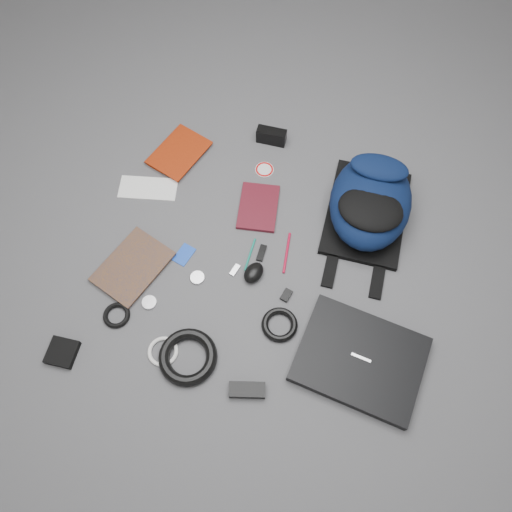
% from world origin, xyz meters
% --- Properties ---
extents(ground, '(4.00, 4.00, 0.00)m').
position_xyz_m(ground, '(0.00, 0.00, 0.00)').
color(ground, '#4F4F51').
rests_on(ground, ground).
extents(backpack, '(0.30, 0.44, 0.18)m').
position_xyz_m(backpack, '(0.34, 0.28, 0.09)').
color(backpack, black).
rests_on(backpack, ground).
extents(laptop, '(0.43, 0.35, 0.04)m').
position_xyz_m(laptop, '(0.41, -0.27, 0.02)').
color(laptop, black).
rests_on(laptop, ground).
extents(textbook_red, '(0.23, 0.27, 0.02)m').
position_xyz_m(textbook_red, '(-0.48, 0.39, 0.01)').
color(textbook_red, maroon).
rests_on(textbook_red, ground).
extents(comic_book, '(0.26, 0.30, 0.02)m').
position_xyz_m(comic_book, '(-0.49, -0.11, 0.01)').
color(comic_book, '#A05A0B').
rests_on(comic_book, ground).
extents(envelope, '(0.23, 0.14, 0.00)m').
position_xyz_m(envelope, '(-0.47, 0.18, 0.00)').
color(envelope, white).
rests_on(envelope, ground).
extents(dvd_case, '(0.16, 0.21, 0.02)m').
position_xyz_m(dvd_case, '(-0.04, 0.20, 0.01)').
color(dvd_case, '#420C15').
rests_on(dvd_case, ground).
extents(compact_camera, '(0.11, 0.04, 0.06)m').
position_xyz_m(compact_camera, '(-0.07, 0.51, 0.03)').
color(compact_camera, black).
rests_on(compact_camera, ground).
extents(sticker_disc, '(0.08, 0.08, 0.00)m').
position_xyz_m(sticker_disc, '(-0.06, 0.37, 0.00)').
color(sticker_disc, white).
rests_on(sticker_disc, ground).
extents(pen_teal, '(0.01, 0.13, 0.01)m').
position_xyz_m(pen_teal, '(-0.02, 0.01, 0.00)').
color(pen_teal, '#0D7C65').
rests_on(pen_teal, ground).
extents(pen_red, '(0.02, 0.16, 0.01)m').
position_xyz_m(pen_red, '(0.10, 0.05, 0.00)').
color(pen_red, '#B20D2F').
rests_on(pen_red, ground).
extents(id_badge, '(0.07, 0.09, 0.00)m').
position_xyz_m(id_badge, '(-0.25, -0.05, 0.00)').
color(id_badge, blue).
rests_on(id_badge, ground).
extents(usb_black, '(0.02, 0.06, 0.01)m').
position_xyz_m(usb_black, '(0.01, 0.02, 0.01)').
color(usb_black, black).
rests_on(usb_black, ground).
extents(usb_silver, '(0.03, 0.05, 0.01)m').
position_xyz_m(usb_silver, '(-0.06, -0.06, 0.00)').
color(usb_silver, silver).
rests_on(usb_silver, ground).
extents(key_fob, '(0.04, 0.05, 0.01)m').
position_xyz_m(key_fob, '(0.13, -0.11, 0.01)').
color(key_fob, black).
rests_on(key_fob, ground).
extents(mouse, '(0.08, 0.10, 0.04)m').
position_xyz_m(mouse, '(0.01, -0.06, 0.02)').
color(mouse, black).
rests_on(mouse, ground).
extents(headphone_left, '(0.06, 0.06, 0.01)m').
position_xyz_m(headphone_left, '(-0.30, -0.25, 0.01)').
color(headphone_left, silver).
rests_on(headphone_left, ground).
extents(headphone_right, '(0.06, 0.06, 0.01)m').
position_xyz_m(headphone_right, '(-0.18, -0.13, 0.01)').
color(headphone_right, silver).
rests_on(headphone_right, ground).
extents(cable_coil, '(0.15, 0.15, 0.02)m').
position_xyz_m(cable_coil, '(0.14, -0.22, 0.01)').
color(cable_coil, black).
rests_on(cable_coil, ground).
extents(power_brick, '(0.12, 0.07, 0.03)m').
position_xyz_m(power_brick, '(0.09, -0.45, 0.01)').
color(power_brick, black).
rests_on(power_brick, ground).
extents(power_cord_coil, '(0.20, 0.20, 0.04)m').
position_xyz_m(power_cord_coil, '(-0.12, -0.40, 0.02)').
color(power_cord_coil, black).
rests_on(power_cord_coil, ground).
extents(pouch, '(0.09, 0.09, 0.02)m').
position_xyz_m(pouch, '(-0.51, -0.49, 0.01)').
color(pouch, black).
rests_on(pouch, ground).
extents(earbud_coil, '(0.11, 0.11, 0.02)m').
position_xyz_m(earbud_coil, '(-0.39, -0.32, 0.01)').
color(earbud_coil, black).
rests_on(earbud_coil, ground).
extents(white_cable_coil, '(0.12, 0.12, 0.01)m').
position_xyz_m(white_cable_coil, '(-0.20, -0.40, 0.01)').
color(white_cable_coil, white).
rests_on(white_cable_coil, ground).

